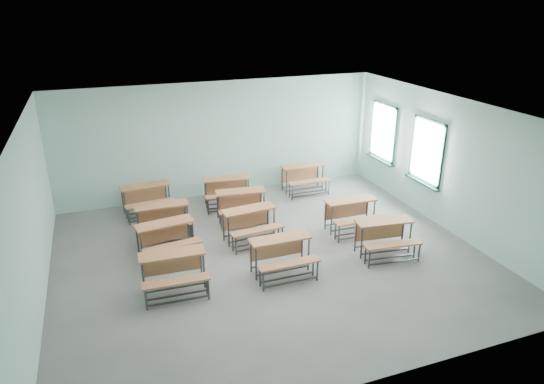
{
  "coord_description": "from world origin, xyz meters",
  "views": [
    {
      "loc": [
        -3.17,
        -8.73,
        5.26
      ],
      "look_at": [
        0.49,
        1.2,
        1.0
      ],
      "focal_mm": 32.0,
      "sensor_mm": 36.0,
      "label": 1
    }
  ],
  "objects_px": {
    "desk_unit_r0c1": "(282,251)",
    "desk_unit_r3c0": "(147,195)",
    "desk_unit_r0c0": "(173,267)",
    "desk_unit_r0c2": "(386,233)",
    "desk_unit_r1c1": "(251,220)",
    "desk_unit_r1c2": "(352,211)",
    "desk_unit_r2c1": "(241,202)",
    "desk_unit_r3c2": "(304,175)",
    "desk_unit_r2c0": "(163,216)",
    "desk_unit_r3c1": "(227,188)",
    "desk_unit_r1c0": "(167,235)"
  },
  "relations": [
    {
      "from": "desk_unit_r1c2",
      "to": "desk_unit_r2c1",
      "type": "bearing_deg",
      "value": 149.01
    },
    {
      "from": "desk_unit_r1c0",
      "to": "desk_unit_r1c1",
      "type": "distance_m",
      "value": 1.92
    },
    {
      "from": "desk_unit_r3c1",
      "to": "desk_unit_r1c0",
      "type": "bearing_deg",
      "value": -123.5
    },
    {
      "from": "desk_unit_r0c0",
      "to": "desk_unit_r0c1",
      "type": "height_order",
      "value": "same"
    },
    {
      "from": "desk_unit_r2c1",
      "to": "desk_unit_r2c0",
      "type": "bearing_deg",
      "value": -168.14
    },
    {
      "from": "desk_unit_r1c1",
      "to": "desk_unit_r3c0",
      "type": "bearing_deg",
      "value": 125.47
    },
    {
      "from": "desk_unit_r0c0",
      "to": "desk_unit_r1c0",
      "type": "xyz_separation_m",
      "value": [
        0.09,
        1.39,
        0.0
      ]
    },
    {
      "from": "desk_unit_r0c1",
      "to": "desk_unit_r3c0",
      "type": "height_order",
      "value": "same"
    },
    {
      "from": "desk_unit_r2c0",
      "to": "desk_unit_r2c1",
      "type": "distance_m",
      "value": 1.98
    },
    {
      "from": "desk_unit_r3c0",
      "to": "desk_unit_r1c0",
      "type": "bearing_deg",
      "value": -92.65
    },
    {
      "from": "desk_unit_r0c0",
      "to": "desk_unit_r3c2",
      "type": "distance_m",
      "value": 5.87
    },
    {
      "from": "desk_unit_r3c0",
      "to": "desk_unit_r0c0",
      "type": "bearing_deg",
      "value": -95.16
    },
    {
      "from": "desk_unit_r3c0",
      "to": "desk_unit_r1c2",
      "type": "bearing_deg",
      "value": -36.89
    },
    {
      "from": "desk_unit_r0c2",
      "to": "desk_unit_r3c1",
      "type": "xyz_separation_m",
      "value": [
        -2.51,
        3.78,
        0.0
      ]
    },
    {
      "from": "desk_unit_r1c2",
      "to": "desk_unit_r0c1",
      "type": "bearing_deg",
      "value": -149.98
    },
    {
      "from": "desk_unit_r0c1",
      "to": "desk_unit_r2c0",
      "type": "height_order",
      "value": "same"
    },
    {
      "from": "desk_unit_r1c0",
      "to": "desk_unit_r0c1",
      "type": "bearing_deg",
      "value": -44.17
    },
    {
      "from": "desk_unit_r0c0",
      "to": "desk_unit_r1c1",
      "type": "relative_size",
      "value": 0.97
    },
    {
      "from": "desk_unit_r0c1",
      "to": "desk_unit_r1c1",
      "type": "distance_m",
      "value": 1.61
    },
    {
      "from": "desk_unit_r1c1",
      "to": "desk_unit_r3c2",
      "type": "relative_size",
      "value": 1.06
    },
    {
      "from": "desk_unit_r1c2",
      "to": "desk_unit_r3c0",
      "type": "height_order",
      "value": "same"
    },
    {
      "from": "desk_unit_r1c1",
      "to": "desk_unit_r2c0",
      "type": "relative_size",
      "value": 1.05
    },
    {
      "from": "desk_unit_r3c2",
      "to": "desk_unit_r1c0",
      "type": "bearing_deg",
      "value": -150.04
    },
    {
      "from": "desk_unit_r0c1",
      "to": "desk_unit_r3c2",
      "type": "distance_m",
      "value": 4.59
    },
    {
      "from": "desk_unit_r2c1",
      "to": "desk_unit_r3c2",
      "type": "xyz_separation_m",
      "value": [
        2.28,
        1.28,
        0.0
      ]
    },
    {
      "from": "desk_unit_r0c2",
      "to": "desk_unit_r1c1",
      "type": "distance_m",
      "value": 3.02
    },
    {
      "from": "desk_unit_r3c1",
      "to": "desk_unit_r3c2",
      "type": "bearing_deg",
      "value": 13.85
    },
    {
      "from": "desk_unit_r0c0",
      "to": "desk_unit_r2c0",
      "type": "xyz_separation_m",
      "value": [
        0.16,
        2.42,
        0.0
      ]
    },
    {
      "from": "desk_unit_r0c1",
      "to": "desk_unit_r1c1",
      "type": "relative_size",
      "value": 0.94
    },
    {
      "from": "desk_unit_r1c1",
      "to": "desk_unit_r3c2",
      "type": "height_order",
      "value": "same"
    },
    {
      "from": "desk_unit_r0c0",
      "to": "desk_unit_r3c2",
      "type": "xyz_separation_m",
      "value": [
        4.4,
        3.88,
        0.0
      ]
    },
    {
      "from": "desk_unit_r1c2",
      "to": "desk_unit_r3c1",
      "type": "distance_m",
      "value": 3.46
    },
    {
      "from": "desk_unit_r0c0",
      "to": "desk_unit_r3c0",
      "type": "xyz_separation_m",
      "value": [
        -0.04,
        3.84,
        0.0
      ]
    },
    {
      "from": "desk_unit_r1c0",
      "to": "desk_unit_r2c1",
      "type": "distance_m",
      "value": 2.37
    },
    {
      "from": "desk_unit_r3c0",
      "to": "desk_unit_r3c1",
      "type": "height_order",
      "value": "same"
    },
    {
      "from": "desk_unit_r1c0",
      "to": "desk_unit_r1c2",
      "type": "relative_size",
      "value": 1.07
    },
    {
      "from": "desk_unit_r1c2",
      "to": "desk_unit_r2c1",
      "type": "relative_size",
      "value": 0.95
    },
    {
      "from": "desk_unit_r2c1",
      "to": "desk_unit_r1c2",
      "type": "bearing_deg",
      "value": -25.69
    },
    {
      "from": "desk_unit_r0c1",
      "to": "desk_unit_r1c0",
      "type": "height_order",
      "value": "same"
    },
    {
      "from": "desk_unit_r0c2",
      "to": "desk_unit_r1c1",
      "type": "relative_size",
      "value": 1.01
    },
    {
      "from": "desk_unit_r1c0",
      "to": "desk_unit_r1c2",
      "type": "distance_m",
      "value": 4.37
    },
    {
      "from": "desk_unit_r0c1",
      "to": "desk_unit_r3c1",
      "type": "relative_size",
      "value": 0.93
    },
    {
      "from": "desk_unit_r3c2",
      "to": "desk_unit_r3c1",
      "type": "bearing_deg",
      "value": -173.81
    },
    {
      "from": "desk_unit_r0c2",
      "to": "desk_unit_r0c1",
      "type": "bearing_deg",
      "value": -173.72
    },
    {
      "from": "desk_unit_r1c1",
      "to": "desk_unit_r3c2",
      "type": "bearing_deg",
      "value": 39.6
    },
    {
      "from": "desk_unit_r3c2",
      "to": "desk_unit_r3c0",
      "type": "bearing_deg",
      "value": -179.51
    },
    {
      "from": "desk_unit_r1c2",
      "to": "desk_unit_r2c1",
      "type": "height_order",
      "value": "same"
    },
    {
      "from": "desk_unit_r1c0",
      "to": "desk_unit_r2c1",
      "type": "relative_size",
      "value": 1.01
    },
    {
      "from": "desk_unit_r1c2",
      "to": "desk_unit_r3c1",
      "type": "xyz_separation_m",
      "value": [
        -2.41,
        2.49,
        0.0
      ]
    },
    {
      "from": "desk_unit_r1c1",
      "to": "desk_unit_r1c2",
      "type": "xyz_separation_m",
      "value": [
        2.44,
        -0.34,
        0.0
      ]
    }
  ]
}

